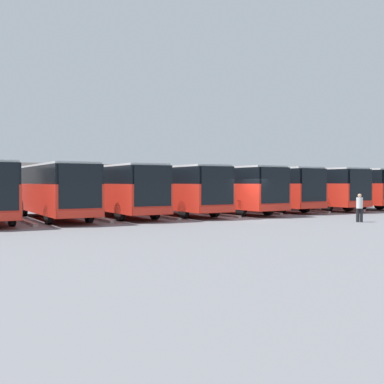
# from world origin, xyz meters

# --- Properties ---
(ground_plane) EXTENTS (600.00, 600.00, 0.00)m
(ground_plane) POSITION_xyz_m (0.00, 0.00, 0.00)
(ground_plane) COLOR slate
(bus_0) EXTENTS (2.87, 11.91, 3.39)m
(bus_0) POSITION_xyz_m (-14.69, -6.02, 1.88)
(bus_0) COLOR red
(bus_0) RESTS_ON ground_plane
(curb_divider_0) EXTENTS (0.39, 6.09, 0.15)m
(curb_divider_0) POSITION_xyz_m (-12.60, -4.27, 0.07)
(curb_divider_0) COLOR #9E9E99
(curb_divider_0) RESTS_ON ground_plane
(bus_1) EXTENTS (2.87, 11.91, 3.39)m
(bus_1) POSITION_xyz_m (-10.50, -5.67, 1.88)
(bus_1) COLOR red
(bus_1) RESTS_ON ground_plane
(curb_divider_1) EXTENTS (0.39, 6.09, 0.15)m
(curb_divider_1) POSITION_xyz_m (-8.40, -3.92, 0.07)
(curb_divider_1) COLOR #9E9E99
(curb_divider_1) RESTS_ON ground_plane
(bus_2) EXTENTS (2.87, 11.91, 3.39)m
(bus_2) POSITION_xyz_m (-6.30, -6.16, 1.88)
(bus_2) COLOR red
(bus_2) RESTS_ON ground_plane
(curb_divider_2) EXTENTS (0.39, 6.09, 0.15)m
(curb_divider_2) POSITION_xyz_m (-4.20, -4.41, 0.07)
(curb_divider_2) COLOR #9E9E99
(curb_divider_2) RESTS_ON ground_plane
(bus_3) EXTENTS (2.87, 11.91, 3.39)m
(bus_3) POSITION_xyz_m (-2.10, -5.35, 1.88)
(bus_3) COLOR red
(bus_3) RESTS_ON ground_plane
(curb_divider_3) EXTENTS (0.39, 6.09, 0.15)m
(curb_divider_3) POSITION_xyz_m (0.00, -3.60, 0.07)
(curb_divider_3) COLOR #9E9E99
(curb_divider_3) RESTS_ON ground_plane
(bus_4) EXTENTS (2.87, 11.91, 3.39)m
(bus_4) POSITION_xyz_m (2.10, -5.72, 1.88)
(bus_4) COLOR red
(bus_4) RESTS_ON ground_plane
(curb_divider_4) EXTENTS (0.39, 6.09, 0.15)m
(curb_divider_4) POSITION_xyz_m (4.20, -3.96, 0.07)
(curb_divider_4) COLOR #9E9E99
(curb_divider_4) RESTS_ON ground_plane
(bus_5) EXTENTS (2.87, 11.91, 3.39)m
(bus_5) POSITION_xyz_m (6.30, -5.98, 1.88)
(bus_5) COLOR red
(bus_5) RESTS_ON ground_plane
(curb_divider_5) EXTENTS (0.39, 6.09, 0.15)m
(curb_divider_5) POSITION_xyz_m (8.40, -4.22, 0.07)
(curb_divider_5) COLOR #9E9E99
(curb_divider_5) RESTS_ON ground_plane
(bus_6) EXTENTS (2.87, 11.91, 3.39)m
(bus_6) POSITION_xyz_m (10.50, -5.85, 1.88)
(bus_6) COLOR red
(bus_6) RESTS_ON ground_plane
(curb_divider_6) EXTENTS (0.39, 6.09, 0.15)m
(curb_divider_6) POSITION_xyz_m (12.60, -4.10, 0.07)
(curb_divider_6) COLOR #9E9E99
(curb_divider_6) RESTS_ON ground_plane
(pedestrian) EXTENTS (0.52, 0.52, 1.64)m
(pedestrian) POSITION_xyz_m (-4.10, 5.38, 0.88)
(pedestrian) COLOR black
(pedestrian) RESTS_ON ground_plane
(station_building) EXTENTS (31.92, 16.04, 4.06)m
(station_building) POSITION_xyz_m (0.00, -27.38, 2.06)
(station_building) COLOR #A8A399
(station_building) RESTS_ON ground_plane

